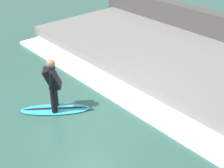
# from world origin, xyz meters

# --- Properties ---
(ground_plane) EXTENTS (28.00, 28.00, 0.00)m
(ground_plane) POSITION_xyz_m (0.00, 0.00, 0.00)
(ground_plane) COLOR #2D564C
(concrete_ledge) EXTENTS (4.40, 12.27, 0.46)m
(concrete_ledge) POSITION_xyz_m (4.17, 0.00, 0.23)
(concrete_ledge) COLOR slate
(concrete_ledge) RESTS_ON ground_plane
(wave_foam_crest) EXTENTS (0.88, 11.65, 0.10)m
(wave_foam_crest) POSITION_xyz_m (1.53, 0.00, 0.05)
(wave_foam_crest) COLOR white
(wave_foam_crest) RESTS_ON ground_plane
(surfboard_riding) EXTENTS (1.83, 1.57, 0.07)m
(surfboard_riding) POSITION_xyz_m (-0.36, 0.85, 0.03)
(surfboard_riding) COLOR #2DADD1
(surfboard_riding) RESTS_ON ground_plane
(surfer_riding) EXTENTS (0.59, 0.58, 1.46)m
(surfer_riding) POSITION_xyz_m (-0.36, 0.85, 0.87)
(surfer_riding) COLOR black
(surfer_riding) RESTS_ON surfboard_riding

